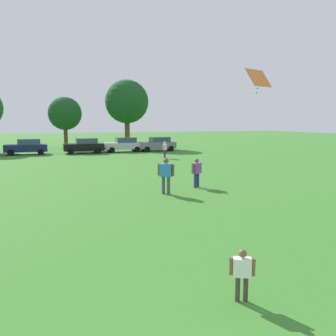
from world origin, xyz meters
name	(u,v)px	position (x,y,z in m)	size (l,w,h in m)	color
ground_plane	(58,162)	(0.00, 30.00, 0.00)	(160.00, 160.00, 0.00)	#387528
child_kite_flyer	(242,271)	(2.32, 3.70, 0.63)	(0.46, 0.33, 1.07)	#3F3833
adult_bystander	(166,173)	(4.38, 14.00, 1.06)	(0.71, 0.60, 1.78)	#4C4C51
bystander_near_trees	(165,148)	(9.83, 29.81, 0.97)	(0.51, 0.70, 1.63)	navy
bystander_midfield	(197,170)	(6.50, 15.07, 0.94)	(0.68, 0.50, 1.58)	navy
kite	(258,79)	(8.43, 12.47, 5.50)	(1.46, 1.02, 1.16)	orange
parked_car_navy_1	(27,147)	(-2.74, 38.40, 0.86)	(4.30, 2.02, 1.68)	#141E4C
parked_car_black_2	(84,146)	(3.21, 37.82, 0.86)	(4.30, 2.02, 1.68)	black
parked_car_silver_3	(124,144)	(7.74, 38.31, 0.86)	(4.30, 2.02, 1.68)	silver
parked_car_gray_4	(158,144)	(11.78, 37.99, 0.86)	(4.30, 2.02, 1.68)	slate
tree_right	(65,114)	(1.79, 46.01, 4.50)	(4.28, 4.28, 6.67)	brown
tree_far_right	(127,102)	(9.77, 45.05, 6.10)	(5.80, 5.80, 9.04)	brown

